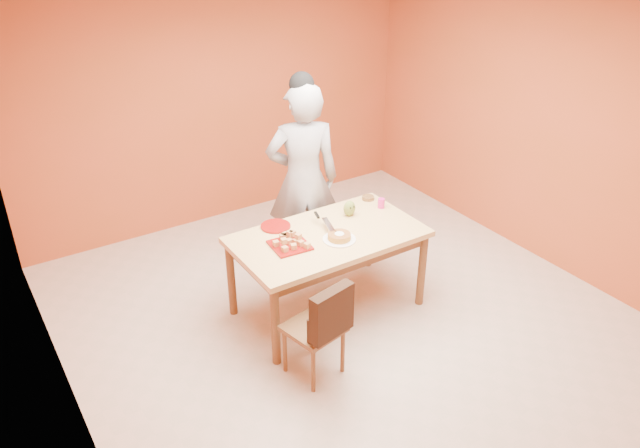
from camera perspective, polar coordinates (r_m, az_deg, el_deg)
floor at (r=5.48m, az=3.02°, el=-9.06°), size 5.00×5.00×0.00m
wall_back at (r=6.82m, az=-9.18°, el=11.20°), size 4.50×0.00×4.50m
wall_left at (r=4.03m, az=-23.52°, el=-3.66°), size 0.00×5.00×5.00m
wall_right at (r=6.29m, az=20.47°, el=8.26°), size 0.00×5.00×5.00m
dining_table at (r=5.29m, az=0.72°, el=-1.83°), size 1.60×0.90×0.76m
dining_chair at (r=4.72m, az=-0.46°, el=-9.39°), size 0.47×0.52×0.85m
pastry_pile at (r=5.05m, az=-2.79°, el=-1.44°), size 0.27×0.27×0.09m
person at (r=5.80m, az=-1.57°, el=4.02°), size 0.80×0.67×1.87m
pastry_platter at (r=5.07m, az=-2.78°, el=-1.96°), size 0.32×0.32×0.02m
red_dinner_plate at (r=5.37m, az=-4.08°, el=-0.20°), size 0.33×0.33×0.02m
white_cake_plate at (r=5.16m, az=1.77°, el=-1.41°), size 0.34×0.34×0.01m
sponge_cake at (r=5.15m, az=1.78°, el=-1.14°), size 0.21×0.21×0.04m
cake_server at (r=5.27m, az=0.77°, el=-0.03°), size 0.12×0.25×0.01m
egg_ornament at (r=5.52m, az=2.71°, el=1.43°), size 0.13×0.12×0.14m
magenta_glass at (r=5.69m, az=5.62°, el=1.91°), size 0.08×0.08×0.09m
checker_tin at (r=5.84m, az=4.41°, el=2.40°), size 0.13×0.13×0.03m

